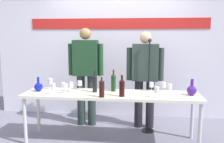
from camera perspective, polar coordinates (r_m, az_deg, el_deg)
ground_plane at (r=3.73m, az=-0.26°, el=-16.39°), size 10.00×10.00×0.00m
back_wall at (r=4.62m, az=1.49°, el=7.73°), size 4.83×0.11×3.00m
display_table at (r=3.50m, az=-0.27°, el=-6.23°), size 2.58×0.57×0.74m
decanter_blue_left at (r=3.77m, az=-17.29°, el=-3.50°), size 0.13×0.13×0.22m
decanter_blue_right at (r=3.55m, az=18.65°, el=-4.24°), size 0.14×0.14×0.23m
presenter_left at (r=4.12m, az=-6.31°, el=0.25°), size 0.61×0.22×1.71m
presenter_right at (r=4.03m, az=7.93°, el=-0.53°), size 0.62×0.22×1.64m
wine_bottle_0 at (r=3.54m, az=-4.18°, el=-2.80°), size 0.07×0.07×0.32m
wine_bottle_1 at (r=3.67m, az=0.36°, el=-2.38°), size 0.07×0.07×0.31m
wine_bottle_2 at (r=3.58m, az=0.36°, el=-2.59°), size 0.06×0.06×0.34m
wine_bottle_3 at (r=3.25m, az=-2.48°, el=-3.97°), size 0.07×0.07×0.30m
wine_bottle_4 at (r=3.29m, az=2.40°, el=-3.78°), size 0.08×0.08×0.32m
wine_glass_left_0 at (r=3.75m, az=-7.80°, el=-2.85°), size 0.07×0.07×0.14m
wine_glass_left_1 at (r=3.50m, az=-13.98°, el=-3.59°), size 0.06×0.06×0.16m
wine_glass_left_2 at (r=3.54m, az=-11.20°, el=-3.46°), size 0.07×0.07×0.14m
wine_glass_left_3 at (r=3.69m, az=-11.66°, el=-3.17°), size 0.06×0.06×0.13m
wine_glass_left_4 at (r=3.62m, az=-9.83°, el=-3.16°), size 0.06×0.06×0.15m
wine_glass_left_5 at (r=3.86m, az=-14.62°, el=-2.32°), size 0.07×0.07×0.17m
wine_glass_right_0 at (r=3.64m, az=9.50°, el=-3.19°), size 0.06×0.06×0.14m
wine_glass_right_1 at (r=3.28m, az=10.71°, el=-4.44°), size 0.07×0.07×0.15m
wine_glass_right_2 at (r=3.62m, az=12.31°, el=-3.18°), size 0.07×0.07×0.15m
wine_glass_right_3 at (r=3.49m, az=13.78°, el=-3.68°), size 0.06×0.06×0.16m
microphone_stand at (r=3.95m, az=8.75°, el=-7.10°), size 0.20×0.20×1.54m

